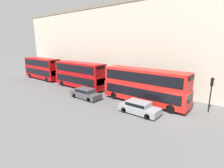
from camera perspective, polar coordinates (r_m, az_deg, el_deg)
The scene contains 9 objects.
ground_plane at distance 19.98m, azimuth 19.70°, elevation -9.80°, with size 200.00×200.00×0.00m, color #5B5B5B.
building_facade at distance 25.22m, azimuth 26.57°, elevation 11.61°, with size 1.10×80.00×14.24m.
bus_leading at distance 22.37m, azimuth 10.52°, elevation -0.25°, with size 2.59×11.12×4.38m.
bus_second_in_queue at distance 30.15m, azimuth -10.55°, elevation 3.22°, with size 2.59×10.21×4.35m.
bus_third_in_queue at distance 39.89m, azimuth -21.79°, elevation 4.97°, with size 2.59×10.08×4.41m.
car_dark_sedan at distance 19.42m, azimuth 8.77°, elevation -7.48°, with size 1.87×4.49×1.38m.
car_hatchback at distance 24.58m, azimuth -8.63°, elevation -2.98°, with size 1.83×4.58×1.39m.
traffic_light at distance 21.76m, azimuth 29.75°, elevation -1.09°, with size 0.30×0.36×3.93m.
pedestrian at distance 27.45m, azimuth 4.92°, elevation -1.07°, with size 0.36×0.36×1.67m.
Camera 1 is at (-17.57, -5.73, 7.59)m, focal length 28.00 mm.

